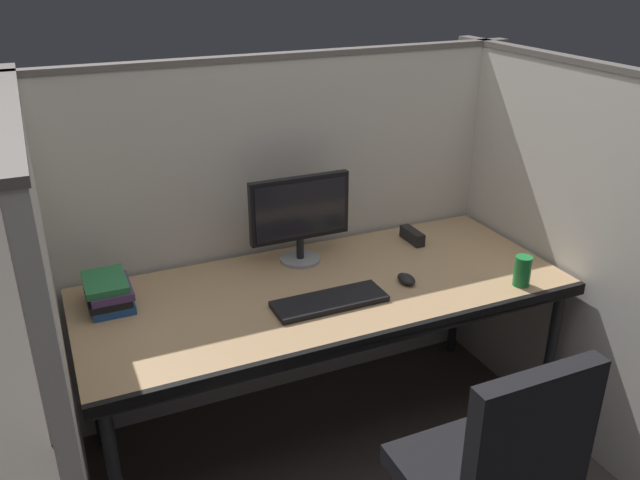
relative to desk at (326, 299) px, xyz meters
The scene contains 10 objects.
cubicle_partition_rear 0.47m from the desk, 90.00° to the left, with size 2.21×0.06×1.57m.
cubicle_partition_left 1.00m from the desk, behind, with size 0.06×1.41×1.57m.
cubicle_partition_right 1.00m from the desk, ahead, with size 0.06×1.41×1.57m.
desk is the anchor object (origin of this frame).
monitor_center 0.38m from the desk, 89.79° to the left, with size 0.43×0.17×0.37m.
keyboard_main 0.14m from the desk, 109.30° to the right, with size 0.43×0.15×0.02m, color black.
computer_mouse 0.33m from the desk, 16.19° to the right, with size 0.06×0.10×0.04m.
red_stapler 0.60m from the desk, 24.66° to the left, with size 0.04×0.15×0.06m, color black.
soda_can 0.78m from the desk, 22.28° to the right, with size 0.07×0.07×0.12m, color #197233.
book_stack 0.82m from the desk, 165.73° to the left, with size 0.16×0.22×0.11m.
Camera 1 is at (-0.94, -1.77, 1.96)m, focal length 36.84 mm.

